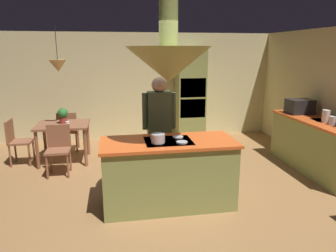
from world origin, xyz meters
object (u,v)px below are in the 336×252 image
(kitchen_island, at_px, (168,173))
(canister_tea, at_px, (326,116))
(chair_facing_island, at_px, (58,146))
(dining_table, at_px, (63,130))
(chair_by_back_wall, at_px, (68,129))
(chair_at_corner, at_px, (16,139))
(cooking_pot_on_cooktop, at_px, (158,138))
(oven_tower, at_px, (190,95))
(potted_plant_on_table, at_px, (63,115))
(canister_sugar, at_px, (333,121))
(cup_on_table, at_px, (68,124))
(person_at_island, at_px, (159,125))
(microwave_on_counter, at_px, (300,106))

(kitchen_island, bearing_deg, canister_tea, 12.68)
(chair_facing_island, bearing_deg, dining_table, 90.00)
(dining_table, relative_size, chair_facing_island, 1.12)
(chair_by_back_wall, distance_m, chair_at_corner, 1.07)
(kitchen_island, relative_size, cooking_pot_on_cooktop, 10.26)
(kitchen_island, relative_size, chair_facing_island, 2.12)
(oven_tower, xyz_separation_m, dining_table, (-2.80, -1.14, -0.45))
(potted_plant_on_table, relative_size, canister_sugar, 2.11)
(cup_on_table, xyz_separation_m, cooking_pot_on_cooktop, (1.42, -2.03, 0.21))
(dining_table, height_order, chair_at_corner, chair_at_corner)
(dining_table, bearing_deg, cooking_pot_on_cooktop, -55.37)
(person_at_island, distance_m, potted_plant_on_table, 2.22)
(dining_table, bearing_deg, chair_by_back_wall, 90.00)
(microwave_on_counter, bearing_deg, canister_sugar, -90.00)
(chair_at_corner, bearing_deg, cooking_pot_on_cooktop, -132.81)
(dining_table, distance_m, canister_tea, 4.79)
(dining_table, height_order, microwave_on_counter, microwave_on_counter)
(kitchen_island, distance_m, chair_facing_island, 2.25)
(chair_facing_island, distance_m, canister_sugar, 4.68)
(oven_tower, bearing_deg, chair_at_corner, -162.69)
(canister_tea, distance_m, microwave_on_counter, 0.79)
(cooking_pot_on_cooktop, bearing_deg, potted_plant_on_table, 123.89)
(oven_tower, distance_m, cooking_pot_on_cooktop, 3.60)
(cup_on_table, bearing_deg, kitchen_island, -50.23)
(oven_tower, xyz_separation_m, chair_at_corner, (-3.67, -1.14, -0.59))
(cup_on_table, bearing_deg, dining_table, 120.92)
(oven_tower, distance_m, person_at_island, 2.80)
(potted_plant_on_table, height_order, canister_tea, canister_tea)
(chair_at_corner, bearing_deg, kitchen_island, -129.28)
(oven_tower, height_order, chair_by_back_wall, oven_tower)
(kitchen_island, distance_m, person_at_island, 0.87)
(microwave_on_counter, relative_size, cooking_pot_on_cooktop, 2.56)
(chair_by_back_wall, height_order, canister_sugar, canister_sugar)
(chair_by_back_wall, bearing_deg, cooking_pot_on_cooktop, 118.30)
(potted_plant_on_table, bearing_deg, dining_table, -103.67)
(kitchen_island, relative_size, chair_at_corner, 2.12)
(dining_table, relative_size, microwave_on_counter, 2.12)
(canister_sugar, xyz_separation_m, cooking_pot_on_cooktop, (-3.00, -0.59, 0.01))
(kitchen_island, xyz_separation_m, canister_sugar, (2.84, 0.46, 0.54))
(person_at_island, distance_m, microwave_on_counter, 2.96)
(microwave_on_counter, bearing_deg, person_at_island, -165.40)
(chair_by_back_wall, height_order, potted_plant_on_table, potted_plant_on_table)
(microwave_on_counter, bearing_deg, oven_tower, 133.74)
(potted_plant_on_table, relative_size, canister_tea, 1.39)
(canister_sugar, height_order, cooking_pot_on_cooktop, canister_sugar)
(person_at_island, height_order, cup_on_table, person_at_island)
(cooking_pot_on_cooktop, bearing_deg, oven_tower, 69.52)
(chair_facing_island, height_order, chair_by_back_wall, same)
(chair_by_back_wall, distance_m, cooking_pot_on_cooktop, 3.29)
(chair_at_corner, xyz_separation_m, microwave_on_counter, (5.41, -0.67, 0.58))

